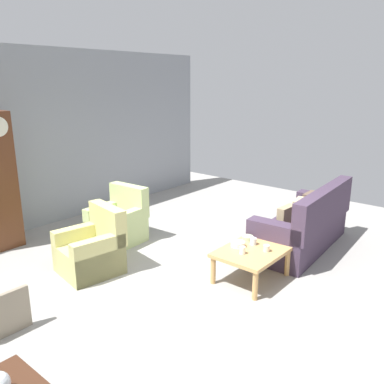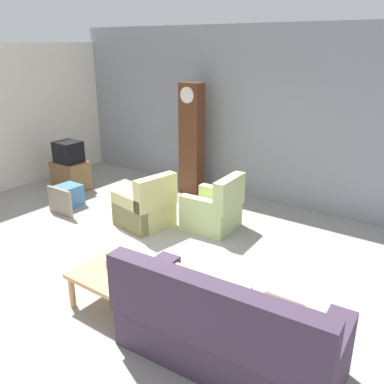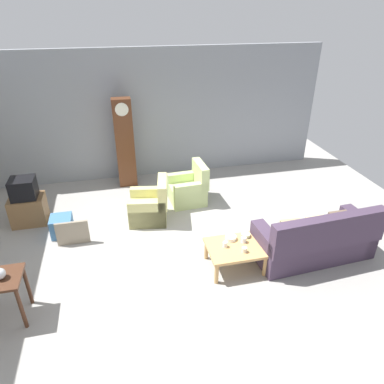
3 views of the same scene
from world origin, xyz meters
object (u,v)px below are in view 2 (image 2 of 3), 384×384
object	(u,v)px
tv_crt	(68,152)
bowl_white_stacked	(129,262)
tv_stand_cabinet	(71,176)
bowl_shallow_green	(149,269)
couch_floral	(225,332)
cup_white_porcelain	(108,263)
grandfather_clock	(192,139)
coffee_table_wood	(118,278)
framed_picture_leaning	(60,202)
armchair_olive_near	(146,209)
storage_box_blue	(69,195)
cup_cream_tall	(112,279)
cup_blue_rimmed	(134,271)
armchair_olive_far	(214,211)

from	to	relation	value
tv_crt	bowl_white_stacked	size ratio (longest dim) A/B	2.47
tv_stand_cabinet	tv_crt	distance (m)	0.51
tv_crt	bowl_shallow_green	world-z (taller)	tv_crt
tv_crt	bowl_shallow_green	xyz separation A→B (m)	(3.97, -2.06, -0.34)
couch_floral	tv_crt	size ratio (longest dim) A/B	4.48
cup_white_porcelain	tv_crt	bearing A→B (deg)	147.25
grandfather_clock	coffee_table_wood	bearing A→B (deg)	-66.35
framed_picture_leaning	bowl_white_stacked	world-z (taller)	bowl_white_stacked
armchair_olive_near	grandfather_clock	distance (m)	1.98
storage_box_blue	bowl_white_stacked	bearing A→B (deg)	-26.18
tv_crt	cup_cream_tall	world-z (taller)	tv_crt
cup_cream_tall	bowl_white_stacked	distance (m)	0.40
coffee_table_wood	tv_stand_cabinet	size ratio (longest dim) A/B	1.41
tv_crt	storage_box_blue	xyz separation A→B (m)	(0.69, -0.61, -0.60)
bowl_white_stacked	grandfather_clock	bearing A→B (deg)	114.74
cup_cream_tall	framed_picture_leaning	bearing A→B (deg)	152.63
tv_stand_cabinet	cup_white_porcelain	distance (m)	4.20
storage_box_blue	bowl_shallow_green	bearing A→B (deg)	-23.84
storage_box_blue	cup_white_porcelain	distance (m)	3.29
coffee_table_wood	bowl_shallow_green	bearing A→B (deg)	41.52
armchair_olive_near	cup_white_porcelain	size ratio (longest dim) A/B	9.38
couch_floral	coffee_table_wood	distance (m)	1.47
cup_blue_rimmed	cup_cream_tall	xyz separation A→B (m)	(-0.08, -0.26, -0.00)
cup_white_porcelain	bowl_white_stacked	xyz separation A→B (m)	(0.16, 0.18, -0.01)
framed_picture_leaning	cup_cream_tall	world-z (taller)	cup_cream_tall
framed_picture_leaning	tv_crt	bearing A→B (deg)	133.31
cup_blue_rimmed	bowl_shallow_green	bearing A→B (deg)	58.45
grandfather_clock	cup_white_porcelain	bearing A→B (deg)	-68.59
armchair_olive_far	bowl_white_stacked	world-z (taller)	armchair_olive_far
tv_crt	cup_white_porcelain	size ratio (longest dim) A/B	4.90
framed_picture_leaning	armchair_olive_near	bearing A→B (deg)	19.23
tv_stand_cabinet	bowl_white_stacked	distance (m)	4.24
framed_picture_leaning	couch_floral	bearing A→B (deg)	-18.09
framed_picture_leaning	bowl_white_stacked	size ratio (longest dim) A/B	3.09
couch_floral	armchair_olive_far	size ratio (longest dim) A/B	2.34
armchair_olive_far	cup_cream_tall	world-z (taller)	armchair_olive_far
tv_stand_cabinet	bowl_white_stacked	bearing A→B (deg)	-29.49
cup_cream_tall	bowl_white_stacked	xyz separation A→B (m)	(-0.11, 0.38, -0.01)
couch_floral	cup_blue_rimmed	world-z (taller)	couch_floral
grandfather_clock	cup_blue_rimmed	world-z (taller)	grandfather_clock
storage_box_blue	cup_cream_tall	world-z (taller)	cup_cream_tall
framed_picture_leaning	bowl_shallow_green	size ratio (longest dim) A/B	3.70
armchair_olive_near	framed_picture_leaning	distance (m)	1.63
framed_picture_leaning	armchair_olive_far	bearing A→B (deg)	23.99
armchair_olive_near	bowl_shallow_green	xyz separation A→B (m)	(1.50, -1.61, 0.15)
bowl_white_stacked	couch_floral	bearing A→B (deg)	-10.93
coffee_table_wood	couch_floral	bearing A→B (deg)	-2.81
armchair_olive_far	cup_white_porcelain	distance (m)	2.40
grandfather_clock	tv_crt	size ratio (longest dim) A/B	4.54
armchair_olive_near	bowl_white_stacked	xyz separation A→B (m)	(1.22, -1.64, 0.16)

